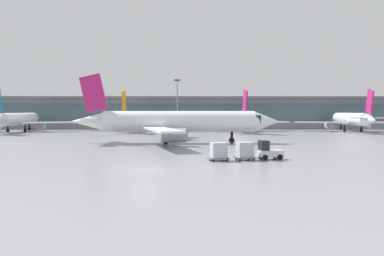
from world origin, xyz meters
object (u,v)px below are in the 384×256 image
(gate_airplane_3, at_px, (234,119))
(gate_airplane_4, at_px, (351,119))
(gate_airplane_2, at_px, (134,119))
(cargo_dolly_trailing, at_px, (219,151))
(baggage_tug, at_px, (268,151))
(cargo_dolly_lead, at_px, (245,150))
(apron_light_mast_1, at_px, (177,102))
(taxiing_regional_jet, at_px, (176,122))
(gate_airplane_1, at_px, (18,119))

(gate_airplane_3, height_order, gate_airplane_4, same)
(gate_airplane_2, relative_size, gate_airplane_4, 1.00)
(gate_airplane_2, height_order, cargo_dolly_trailing, gate_airplane_2)
(baggage_tug, distance_m, cargo_dolly_lead, 2.69)
(cargo_dolly_lead, xyz_separation_m, apron_light_mast_1, (-9.36, 71.75, 6.81))
(gate_airplane_3, height_order, taxiing_regional_jet, taxiing_regional_jet)
(taxiing_regional_jet, xyz_separation_m, cargo_dolly_trailing, (5.25, -23.17, -2.39))
(gate_airplane_2, bearing_deg, cargo_dolly_trailing, -161.46)
(baggage_tug, xyz_separation_m, apron_light_mast_1, (-12.00, 71.24, 6.97))
(gate_airplane_3, relative_size, cargo_dolly_trailing, 13.28)
(gate_airplane_1, distance_m, taxiing_regional_jet, 54.75)
(baggage_tug, bearing_deg, gate_airplane_2, 99.45)
(cargo_dolly_lead, height_order, apron_light_mast_1, apron_light_mast_1)
(gate_airplane_1, height_order, apron_light_mast_1, apron_light_mast_1)
(baggage_tug, relative_size, cargo_dolly_trailing, 1.19)
(gate_airplane_3, bearing_deg, apron_light_mast_1, 48.37)
(taxiing_regional_jet, xyz_separation_m, baggage_tug, (10.74, -22.10, -2.55))
(taxiing_regional_jet, bearing_deg, gate_airplane_3, 70.87)
(gate_airplane_2, distance_m, apron_light_mast_1, 14.92)
(gate_airplane_4, xyz_separation_m, baggage_tug, (-33.32, -58.94, -2.23))
(gate_airplane_2, bearing_deg, apron_light_mast_1, -50.34)
(gate_airplane_2, xyz_separation_m, cargo_dolly_lead, (20.70, -63.28, -2.07))
(gate_airplane_3, bearing_deg, baggage_tug, 171.79)
(gate_airplane_1, distance_m, apron_light_mast_1, 42.49)
(gate_airplane_1, height_order, gate_airplane_2, same)
(gate_airplane_1, distance_m, gate_airplane_3, 55.24)
(taxiing_regional_jet, relative_size, cargo_dolly_lead, 14.61)
(gate_airplane_4, distance_m, apron_light_mast_1, 47.20)
(gate_airplane_1, relative_size, gate_airplane_2, 1.00)
(cargo_dolly_lead, bearing_deg, gate_airplane_3, 73.64)
(cargo_dolly_trailing, xyz_separation_m, apron_light_mast_1, (-6.51, 72.30, 6.81))
(apron_light_mast_1, bearing_deg, gate_airplane_3, -36.38)
(baggage_tug, bearing_deg, taxiing_regional_jet, 104.97)
(gate_airplane_1, distance_m, gate_airplane_2, 29.15)
(gate_airplane_4, relative_size, apron_light_mast_1, 2.19)
(taxiing_regional_jet, height_order, cargo_dolly_lead, taxiing_regional_jet)
(gate_airplane_1, bearing_deg, baggage_tug, -142.22)
(taxiing_regional_jet, bearing_deg, baggage_tug, -63.19)
(cargo_dolly_trailing, bearing_deg, baggage_tug, -0.00)
(gate_airplane_3, xyz_separation_m, gate_airplane_4, (30.21, -1.17, 0.00))
(gate_airplane_3, height_order, apron_light_mast_1, apron_light_mast_1)
(gate_airplane_1, height_order, gate_airplane_4, same)
(gate_airplane_3, xyz_separation_m, cargo_dolly_lead, (-5.75, -60.62, -2.07))
(gate_airplane_4, bearing_deg, taxiing_regional_jet, 133.97)
(gate_airplane_4, height_order, cargo_dolly_trailing, gate_airplane_4)
(gate_airplane_2, distance_m, gate_airplane_3, 26.58)
(gate_airplane_3, distance_m, baggage_tug, 60.23)
(cargo_dolly_lead, bearing_deg, taxiing_regional_jet, 98.77)
(gate_airplane_1, height_order, taxiing_regional_jet, taxiing_regional_jet)
(taxiing_regional_jet, relative_size, apron_light_mast_1, 2.41)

